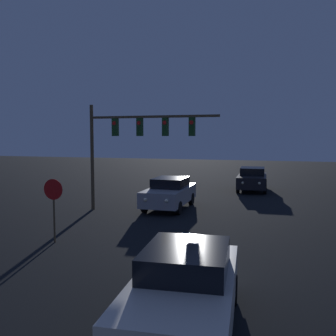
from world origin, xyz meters
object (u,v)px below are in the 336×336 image
object	(u,v)px
traffic_signal_mast	(133,135)
stop_sign	(53,198)
car_near	(185,288)
car_mid	(169,193)
car_far	(252,179)

from	to	relation	value
traffic_signal_mast	stop_sign	world-z (taller)	traffic_signal_mast
car_near	car_mid	world-z (taller)	same
traffic_signal_mast	car_far	bearing A→B (deg)	60.55
car_far	traffic_signal_mast	bearing A→B (deg)	58.77
car_far	traffic_signal_mast	size ratio (longest dim) A/B	0.69
car_mid	traffic_signal_mast	size ratio (longest dim) A/B	0.68
car_near	traffic_signal_mast	bearing A→B (deg)	-67.53
car_mid	car_near	bearing A→B (deg)	107.79
stop_sign	car_mid	bearing A→B (deg)	73.60
car_near	car_mid	distance (m)	12.70
car_far	stop_sign	distance (m)	16.66
car_far	stop_sign	xyz separation A→B (m)	(-6.03, -15.51, 0.81)
car_near	car_far	bearing A→B (deg)	-94.30
car_mid	stop_sign	xyz separation A→B (m)	(-2.20, -7.48, 0.81)
car_far	traffic_signal_mast	xyz separation A→B (m)	(-5.36, -9.49, 3.09)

